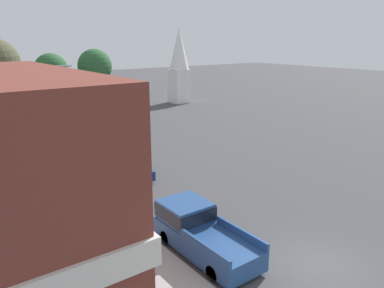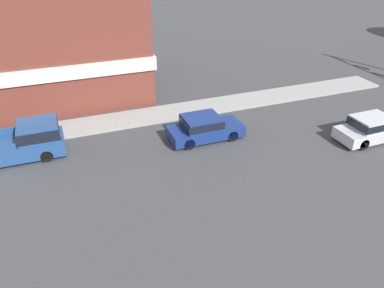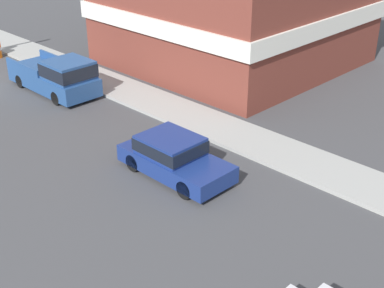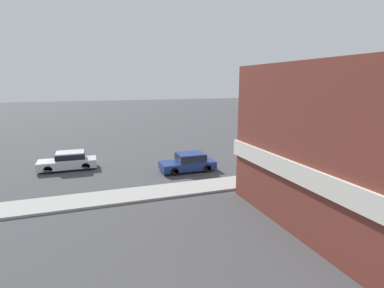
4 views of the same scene
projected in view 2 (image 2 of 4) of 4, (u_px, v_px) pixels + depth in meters
car_lead at (204, 127)px, 21.76m from camera, size 1.93×4.34×1.45m
car_oncoming at (373, 128)px, 21.68m from camera, size 1.79×4.49×1.47m
pickup_truck_parked at (21, 142)px, 19.90m from camera, size 2.08×5.38×1.90m
corner_brick_building at (53, 38)px, 27.45m from camera, size 12.21×12.22×7.93m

